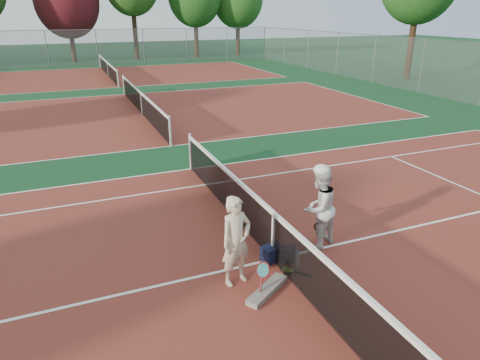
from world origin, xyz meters
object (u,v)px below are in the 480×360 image
at_px(player_b, 319,208).
at_px(water_bottle, 298,259).
at_px(net_main, 273,236).
at_px(racket_spare, 287,269).
at_px(player_a, 236,241).
at_px(sports_bag_navy, 272,253).
at_px(racket_black_held, 319,235).
at_px(sports_bag_purple, 287,254).
at_px(racket_red, 263,277).

xyz_separation_m(player_b, water_bottle, (-0.74, -0.53, -0.69)).
distance_m(net_main, racket_spare, 0.66).
xyz_separation_m(player_a, sports_bag_navy, (0.88, 0.38, -0.66)).
bearing_deg(racket_black_held, player_a, -24.10).
relative_size(net_main, water_bottle, 36.60).
relative_size(player_a, racket_black_held, 2.93).
bearing_deg(sports_bag_purple, player_b, 18.42).
relative_size(player_b, racket_spare, 2.78).
bearing_deg(player_b, racket_spare, 10.69).
bearing_deg(sports_bag_purple, net_main, 154.87).
relative_size(player_b, sports_bag_purple, 5.03).
relative_size(player_b, racket_black_held, 3.02).
distance_m(net_main, player_b, 1.13).
distance_m(racket_red, sports_bag_navy, 0.98).
xyz_separation_m(player_a, racket_black_held, (1.97, 0.46, -0.53)).
relative_size(player_a, racket_red, 3.14).
height_order(racket_red, racket_black_held, racket_black_held).
distance_m(racket_spare, sports_bag_purple, 0.37).
bearing_deg(water_bottle, sports_bag_navy, 133.86).
distance_m(sports_bag_purple, water_bottle, 0.27).
bearing_deg(racket_spare, net_main, -26.88).
bearing_deg(player_a, player_b, 0.06).
bearing_deg(racket_red, water_bottle, -27.23).
height_order(player_b, racket_red, player_b).
height_order(player_a, water_bottle, player_a).
relative_size(player_a, racket_spare, 2.70).
bearing_deg(net_main, sports_bag_purple, -25.13).
bearing_deg(racket_black_held, water_bottle, -5.93).
relative_size(player_b, water_bottle, 5.57).
bearing_deg(player_b, racket_black_held, 63.11).
bearing_deg(racket_spare, sports_bag_navy, -23.64).
bearing_deg(net_main, racket_black_held, 3.84).
height_order(player_b, sports_bag_navy, player_b).
distance_m(racket_red, sports_bag_purple, 1.08).
height_order(player_a, sports_bag_navy, player_a).
xyz_separation_m(racket_black_held, sports_bag_purple, (-0.82, -0.19, -0.14)).
xyz_separation_m(player_b, racket_red, (-1.66, -0.96, -0.58)).
height_order(sports_bag_navy, sports_bag_purple, sports_bag_navy).
relative_size(racket_spare, sports_bag_navy, 1.57).
bearing_deg(sports_bag_purple, racket_spare, -116.07).
xyz_separation_m(racket_spare, sports_bag_navy, (-0.12, 0.42, 0.13)).
bearing_deg(water_bottle, net_main, 131.43).
distance_m(racket_red, racket_black_held, 1.86).
bearing_deg(sports_bag_navy, racket_spare, -74.17).
bearing_deg(net_main, water_bottle, -48.57).
height_order(sports_bag_purple, water_bottle, water_bottle).
bearing_deg(sports_bag_purple, player_a, -166.75).
relative_size(racket_red, water_bottle, 1.72).
xyz_separation_m(net_main, sports_bag_navy, (-0.02, -0.01, -0.36)).
distance_m(net_main, player_a, 1.03).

